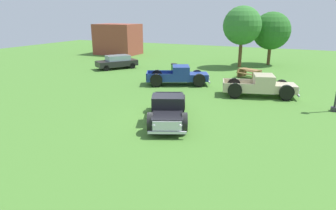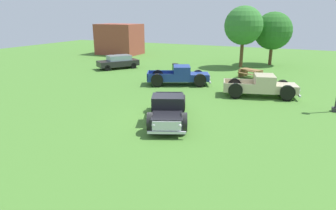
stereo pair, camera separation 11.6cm
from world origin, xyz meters
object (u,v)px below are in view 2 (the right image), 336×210
(pickup_truck_behind_right, at_px, (182,76))
(trash_can, at_px, (175,68))
(sedan_distant_a, at_px, (118,62))
(oak_tree_west, at_px, (244,26))
(pickup_truck_foreground, at_px, (168,110))
(picnic_table, at_px, (251,72))
(pickup_truck_behind_left, at_px, (265,86))
(oak_tree_east, at_px, (273,31))

(pickup_truck_behind_right, xyz_separation_m, trash_can, (-2.50, 4.23, -0.26))
(sedan_distant_a, distance_m, oak_tree_west, 13.71)
(trash_can, height_order, oak_tree_west, oak_tree_west)
(sedan_distant_a, bearing_deg, pickup_truck_foreground, -47.31)
(pickup_truck_behind_right, relative_size, picnic_table, 2.37)
(picnic_table, bearing_deg, pickup_truck_behind_right, -131.66)
(trash_can, bearing_deg, pickup_truck_foreground, -67.97)
(pickup_truck_behind_left, distance_m, picnic_table, 6.44)
(sedan_distant_a, xyz_separation_m, oak_tree_west, (11.62, 6.29, 3.65))
(trash_can, distance_m, oak_tree_east, 12.54)
(trash_can, xyz_separation_m, oak_tree_west, (5.12, 6.13, 3.91))
(picnic_table, height_order, oak_tree_east, oak_tree_east)
(pickup_truck_behind_left, bearing_deg, pickup_truck_behind_right, 171.55)
(pickup_truck_behind_left, height_order, sedan_distant_a, pickup_truck_behind_left)
(oak_tree_east, height_order, oak_tree_west, oak_tree_west)
(pickup_truck_behind_left, height_order, trash_can, pickup_truck_behind_left)
(oak_tree_west, bearing_deg, pickup_truck_behind_right, -104.22)
(oak_tree_west, bearing_deg, picnic_table, -69.63)
(sedan_distant_a, height_order, oak_tree_west, oak_tree_west)
(pickup_truck_behind_right, bearing_deg, trash_can, 120.55)
(oak_tree_east, distance_m, oak_tree_west, 4.17)
(pickup_truck_behind_left, relative_size, oak_tree_west, 0.83)
(picnic_table, height_order, oak_tree_west, oak_tree_west)
(pickup_truck_behind_right, distance_m, trash_can, 4.92)
(pickup_truck_behind_right, bearing_deg, oak_tree_east, 68.61)
(pickup_truck_foreground, distance_m, pickup_truck_behind_left, 8.56)
(pickup_truck_behind_left, bearing_deg, oak_tree_east, 95.11)
(oak_tree_west, bearing_deg, trash_can, -129.91)
(pickup_truck_behind_left, bearing_deg, oak_tree_west, 109.25)
(pickup_truck_foreground, distance_m, oak_tree_west, 19.31)
(pickup_truck_behind_right, height_order, trash_can, pickup_truck_behind_right)
(pickup_truck_foreground, xyz_separation_m, pickup_truck_behind_right, (-2.69, 8.60, 0.02))
(picnic_table, bearing_deg, trash_can, -172.76)
(pickup_truck_behind_left, xyz_separation_m, sedan_distant_a, (-15.58, 5.05, 0.00))
(sedan_distant_a, distance_m, picnic_table, 13.60)
(oak_tree_east, bearing_deg, oak_tree_west, -130.29)
(oak_tree_east, relative_size, oak_tree_west, 0.91)
(picnic_table, xyz_separation_m, oak_tree_west, (-1.94, 5.23, 3.90))
(pickup_truck_foreground, height_order, pickup_truck_behind_right, pickup_truck_behind_right)
(sedan_distant_a, relative_size, oak_tree_east, 0.76)
(pickup_truck_foreground, bearing_deg, oak_tree_west, 90.21)
(pickup_truck_behind_right, xyz_separation_m, sedan_distant_a, (-8.99, 4.07, 0.00))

